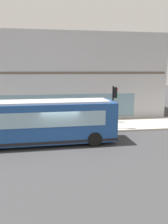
{
  "coord_description": "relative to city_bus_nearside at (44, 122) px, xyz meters",
  "views": [
    {
      "loc": [
        -14.54,
        0.53,
        5.1
      ],
      "look_at": [
        1.93,
        -1.95,
        1.94
      ],
      "focal_mm": 34.85,
      "sensor_mm": 36.0,
      "label": 1
    }
  ],
  "objects": [
    {
      "name": "city_bus_nearside",
      "position": [
        0.0,
        0.0,
        0.0
      ],
      "size": [
        2.77,
        10.09,
        3.07
      ],
      "color": "#1E478C",
      "rests_on": "ground"
    },
    {
      "name": "ground",
      "position": [
        -0.54,
        -1.11,
        -1.55
      ],
      "size": [
        120.0,
        120.0,
        0.0
      ],
      "primitive_type": "plane",
      "color": "#38383A"
    },
    {
      "name": "traffic_light_near_corner",
      "position": [
        2.64,
        -5.86,
        1.18
      ],
      "size": [
        0.32,
        0.49,
        3.7
      ],
      "color": "black",
      "rests_on": "sidewalk_curb"
    },
    {
      "name": "fire_hydrant",
      "position": [
        2.83,
        -2.83,
        -1.04
      ],
      "size": [
        0.35,
        0.35,
        0.74
      ],
      "color": "yellow",
      "rests_on": "sidewalk_curb"
    },
    {
      "name": "building_corner",
      "position": [
        10.99,
        -1.11,
        2.89
      ],
      "size": [
        9.07,
        23.03,
        8.91
      ],
      "color": "#A8A8AD",
      "rests_on": "ground"
    },
    {
      "name": "pedestrian_near_building_entrance",
      "position": [
        3.34,
        1.09,
        -0.48
      ],
      "size": [
        0.32,
        0.32,
        1.62
      ],
      "color": "#8C3F8C",
      "rests_on": "sidewalk_curb"
    },
    {
      "name": "pedestrian_by_light_pole",
      "position": [
        4.99,
        -6.79,
        -0.38
      ],
      "size": [
        0.32,
        0.32,
        1.77
      ],
      "color": "black",
      "rests_on": "sidewalk_curb"
    },
    {
      "name": "sidewalk_curb",
      "position": [
        4.27,
        -1.11,
        -1.48
      ],
      "size": [
        4.43,
        40.0,
        0.15
      ],
      "primitive_type": "cube",
      "color": "#B2ADA3",
      "rests_on": "ground"
    },
    {
      "name": "pedestrian_walking_along_curb",
      "position": [
        3.37,
        -3.77,
        -0.53
      ],
      "size": [
        0.32,
        0.32,
        1.54
      ],
      "color": "#3359A5",
      "rests_on": "sidewalk_curb"
    }
  ]
}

